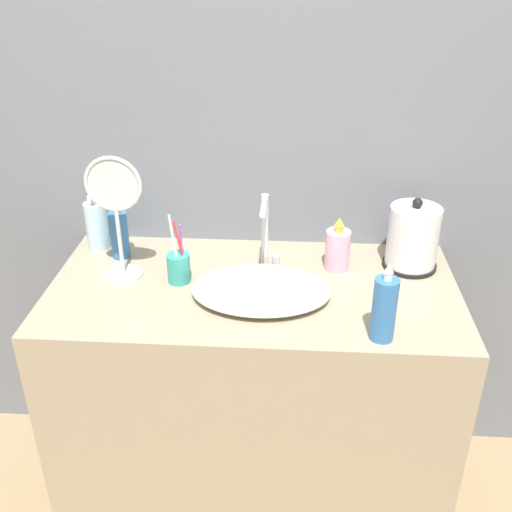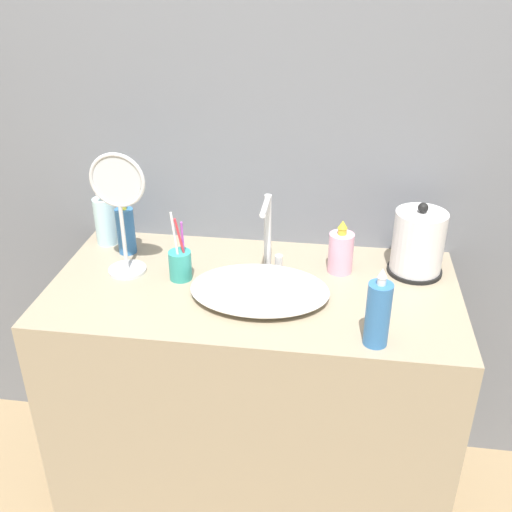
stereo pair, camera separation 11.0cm
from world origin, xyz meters
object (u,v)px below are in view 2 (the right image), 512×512
lotion_bottle (106,220)px  hand_cream_bottle (341,252)px  faucet (269,230)px  mouthwash_bottle (126,230)px  toothbrush_cup (180,264)px  vanity_mirror (120,205)px  shampoo_bottle (378,313)px  electric_kettle (418,245)px

lotion_bottle → hand_cream_bottle: bearing=-6.4°
faucet → mouthwash_bottle: 0.47m
toothbrush_cup → vanity_mirror: bearing=173.8°
toothbrush_cup → faucet: bearing=21.0°
toothbrush_cup → lotion_bottle: toothbrush_cup is taller
toothbrush_cup → mouthwash_bottle: 0.26m
toothbrush_cup → lotion_bottle: 0.36m
toothbrush_cup → shampoo_bottle: 0.62m
faucet → shampoo_bottle: faucet is taller
hand_cream_bottle → vanity_mirror: size_ratio=0.45×
faucet → toothbrush_cup: (-0.25, -0.10, -0.08)m
mouthwash_bottle → hand_cream_bottle: (0.68, -0.03, -0.01)m
faucet → vanity_mirror: 0.44m
faucet → shampoo_bottle: size_ratio=1.10×
toothbrush_cup → electric_kettle: bearing=11.2°
electric_kettle → vanity_mirror: (-0.87, -0.12, 0.12)m
faucet → hand_cream_bottle: bearing=4.0°
mouthwash_bottle → vanity_mirror: 0.19m
lotion_bottle → mouthwash_bottle: size_ratio=1.00×
electric_kettle → vanity_mirror: 0.88m
lotion_bottle → mouthwash_bottle: same height
lotion_bottle → hand_cream_bottle: size_ratio=1.15×
hand_cream_bottle → shampoo_bottle: bearing=-75.2°
faucet → lotion_bottle: 0.56m
faucet → electric_kettle: bearing=5.3°
faucet → toothbrush_cup: 0.28m
electric_kettle → hand_cream_bottle: size_ratio=1.35×
faucet → toothbrush_cup: bearing=-159.0°
lotion_bottle → vanity_mirror: vanity_mirror is taller
electric_kettle → lotion_bottle: size_ratio=1.18×
electric_kettle → mouthwash_bottle: bearing=179.7°
toothbrush_cup → lotion_bottle: (-0.30, 0.20, 0.03)m
hand_cream_bottle → vanity_mirror: bearing=-171.8°
shampoo_bottle → electric_kettle: bearing=71.2°
electric_kettle → toothbrush_cup: size_ratio=1.05×
toothbrush_cup → vanity_mirror: size_ratio=0.57×
faucet → vanity_mirror: vanity_mirror is taller
toothbrush_cup → mouthwash_bottle: toothbrush_cup is taller
faucet → lotion_bottle: bearing=169.6°
hand_cream_bottle → vanity_mirror: (-0.64, -0.09, 0.15)m
shampoo_bottle → vanity_mirror: size_ratio=0.57×
vanity_mirror → faucet: bearing=10.4°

